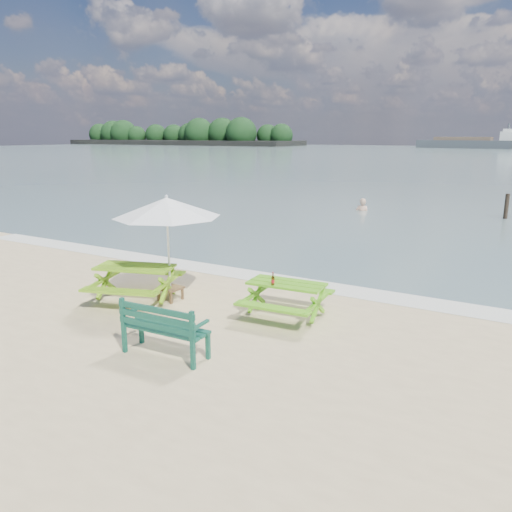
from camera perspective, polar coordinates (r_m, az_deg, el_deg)
The scene contains 11 objects.
sea at distance 91.57m, azimuth 26.65°, elevation 10.04°, with size 300.00×300.00×0.00m, color slate.
foam_strip at distance 12.94m, azimuth 1.24°, elevation -2.50°, with size 22.00×0.90×0.01m, color silver.
island_headland at distance 186.68m, azimuth -8.68°, elevation 13.47°, with size 90.00×22.00×7.60m.
picnic_table_left at distance 11.41m, azimuth -13.57°, elevation -3.14°, with size 2.18×2.31×0.80m.
picnic_table_right at distance 10.16m, azimuth 3.48°, elevation -5.09°, with size 1.64×1.80×0.73m.
park_bench at distance 8.59m, azimuth -10.29°, elevation -9.35°, with size 1.53×0.58×0.93m.
side_table at distance 11.36m, azimuth -9.75°, elevation -4.22°, with size 0.49×0.49×0.30m.
patio_umbrella at distance 10.93m, azimuth -10.16°, elevation 5.49°, with size 2.47×2.47×2.31m.
beer_bottle at distance 9.84m, azimuth 1.94°, elevation -2.86°, with size 0.07×0.07×0.26m.
swimmer at distance 25.09m, azimuth 12.01°, elevation 4.46°, with size 0.72×0.54×1.78m.
mooring_pilings at distance 24.88m, azimuth 27.08°, elevation 4.81°, with size 0.57×0.77×1.30m.
Camera 1 is at (5.96, -6.30, 3.62)m, focal length 35.00 mm.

